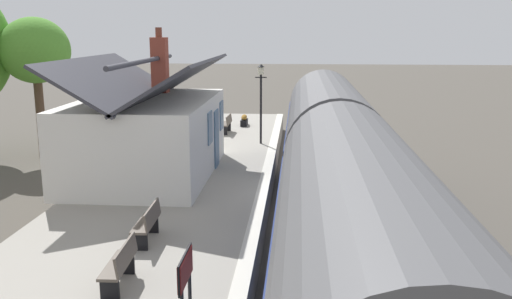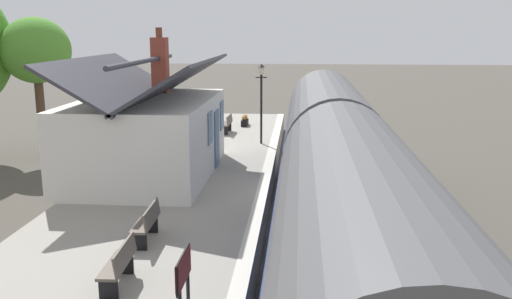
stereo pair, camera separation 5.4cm
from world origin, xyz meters
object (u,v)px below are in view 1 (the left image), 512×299
object	(u,v)px
tree_mid_background	(35,52)
lamp_post_platform	(261,88)
station_sign_board	(185,277)
bench_platform_end	(148,222)
train	(338,184)
station_building	(148,134)
bench_near_building	(121,264)
bench_by_lamp	(227,123)
planter_edge_near	(244,120)

from	to	relation	value
tree_mid_background	lamp_post_platform	bearing A→B (deg)	-93.21
lamp_post_platform	tree_mid_background	size ratio (longest dim) A/B	0.54
station_sign_board	tree_mid_background	distance (m)	19.74
lamp_post_platform	bench_platform_end	bearing A→B (deg)	170.88
bench_platform_end	tree_mid_background	world-z (taller)	tree_mid_background
train	station_sign_board	bearing A→B (deg)	152.26
train	lamp_post_platform	size ratio (longest dim) A/B	5.54
station_building	station_sign_board	world-z (taller)	station_building
station_building	bench_platform_end	size ratio (longest dim) A/B	5.27
station_building	station_sign_board	bearing A→B (deg)	-161.58
bench_platform_end	bench_near_building	bearing A→B (deg)	-177.46
station_building	bench_platform_end	world-z (taller)	station_building
bench_near_building	tree_mid_background	bearing A→B (deg)	30.33
lamp_post_platform	bench_by_lamp	bearing A→B (deg)	37.68
bench_by_lamp	tree_mid_background	distance (m)	9.39
train	lamp_post_platform	bearing A→B (deg)	13.64
bench_platform_end	bench_by_lamp	bearing A→B (deg)	-0.16
station_sign_board	tree_mid_background	size ratio (longest dim) A/B	0.24
train	station_building	world-z (taller)	station_building
station_sign_board	tree_mid_background	world-z (taller)	tree_mid_background
train	bench_platform_end	size ratio (longest dim) A/B	13.77
bench_platform_end	station_sign_board	bearing A→B (deg)	-157.11
bench_platform_end	lamp_post_platform	distance (m)	12.05
planter_edge_near	station_sign_board	bearing A→B (deg)	-176.85
train	planter_edge_near	distance (m)	15.94
station_building	tree_mid_background	xyz separation A→B (m)	(6.21, 6.83, 2.54)
lamp_post_platform	tree_mid_background	xyz separation A→B (m)	(0.58, 10.36, 1.51)
station_sign_board	bench_near_building	bearing A→B (deg)	41.38
planter_edge_near	bench_by_lamp	bearing A→B (deg)	163.49
bench_near_building	train	bearing A→B (deg)	-54.00
station_building	train	bearing A→B (deg)	-130.38
bench_near_building	planter_edge_near	xyz separation A→B (m)	(18.65, -0.58, -0.20)
planter_edge_near	lamp_post_platform	world-z (taller)	lamp_post_platform
bench_near_building	station_sign_board	distance (m)	2.68
bench_near_building	station_sign_board	world-z (taller)	station_sign_board
train	bench_by_lamp	bearing A→B (deg)	18.68
station_sign_board	train	bearing A→B (deg)	-27.74
station_building	station_sign_board	distance (m)	10.97
lamp_post_platform	station_sign_board	bearing A→B (deg)	179.75
station_building	bench_by_lamp	distance (m)	8.25
bench_platform_end	station_sign_board	size ratio (longest dim) A/B	0.90
bench_by_lamp	planter_edge_near	world-z (taller)	bench_by_lamp
planter_edge_near	station_sign_board	world-z (taller)	station_sign_board
station_building	bench_platform_end	bearing A→B (deg)	-164.88
planter_edge_near	tree_mid_background	bearing A→B (deg)	113.49
train	bench_by_lamp	xyz separation A→B (m)	(13.26, 4.48, -0.80)
lamp_post_platform	tree_mid_background	world-z (taller)	tree_mid_background
train	bench_platform_end	distance (m)	4.67
planter_edge_near	bench_platform_end	bearing A→B (deg)	177.60
station_building	bench_near_building	bearing A→B (deg)	-168.29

